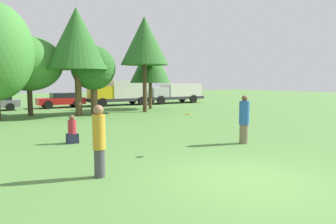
{
  "coord_description": "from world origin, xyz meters",
  "views": [
    {
      "loc": [
        -5.45,
        -5.05,
        2.37
      ],
      "look_at": [
        0.12,
        3.71,
        1.32
      ],
      "focal_mm": 32.59,
      "sensor_mm": 36.0,
      "label": 1
    }
  ],
  "objects_px": {
    "delivery_truck_yellow": "(122,92)",
    "delivery_truck_silver": "(175,92)",
    "tree_4": "(93,68)",
    "frisbee": "(188,114)",
    "tree_3": "(77,39)",
    "person_thrower": "(99,140)",
    "tree_2": "(28,64)",
    "parked_car_red": "(62,100)",
    "person_catcher": "(244,119)",
    "tree_5": "(144,41)",
    "tree_6": "(150,62)",
    "bystander_sitting": "(72,132)"
  },
  "relations": [
    {
      "from": "bystander_sitting",
      "to": "parked_car_red",
      "type": "relative_size",
      "value": 0.27
    },
    {
      "from": "person_thrower",
      "to": "tree_3",
      "type": "relative_size",
      "value": 0.25
    },
    {
      "from": "tree_4",
      "to": "delivery_truck_silver",
      "type": "xyz_separation_m",
      "value": [
        11.24,
        6.31,
        -2.09
      ]
    },
    {
      "from": "person_thrower",
      "to": "person_catcher",
      "type": "xyz_separation_m",
      "value": [
        6.1,
        1.03,
        -0.01
      ]
    },
    {
      "from": "parked_car_red",
      "to": "delivery_truck_silver",
      "type": "xyz_separation_m",
      "value": [
        11.88,
        -0.65,
        0.48
      ]
    },
    {
      "from": "tree_2",
      "to": "delivery_truck_yellow",
      "type": "xyz_separation_m",
      "value": [
        9.21,
        5.29,
        -2.24
      ]
    },
    {
      "from": "person_catcher",
      "to": "parked_car_red",
      "type": "distance_m",
      "value": 20.3
    },
    {
      "from": "bystander_sitting",
      "to": "tree_3",
      "type": "height_order",
      "value": "tree_3"
    },
    {
      "from": "person_catcher",
      "to": "tree_3",
      "type": "height_order",
      "value": "tree_3"
    },
    {
      "from": "tree_2",
      "to": "tree_3",
      "type": "height_order",
      "value": "tree_3"
    },
    {
      "from": "person_catcher",
      "to": "frisbee",
      "type": "relative_size",
      "value": 7.53
    },
    {
      "from": "tree_5",
      "to": "delivery_truck_yellow",
      "type": "xyz_separation_m",
      "value": [
        1.32,
        7.33,
        -4.09
      ]
    },
    {
      "from": "frisbee",
      "to": "tree_3",
      "type": "relative_size",
      "value": 0.03
    },
    {
      "from": "delivery_truck_yellow",
      "to": "delivery_truck_silver",
      "type": "height_order",
      "value": "delivery_truck_yellow"
    },
    {
      "from": "frisbee",
      "to": "tree_6",
      "type": "distance_m",
      "value": 16.83
    },
    {
      "from": "delivery_truck_silver",
      "to": "person_thrower",
      "type": "bearing_deg",
      "value": 51.63
    },
    {
      "from": "person_catcher",
      "to": "tree_6",
      "type": "height_order",
      "value": "tree_6"
    },
    {
      "from": "tree_3",
      "to": "person_catcher",
      "type": "bearing_deg",
      "value": -78.71
    },
    {
      "from": "person_thrower",
      "to": "delivery_truck_yellow",
      "type": "bearing_deg",
      "value": 55.17
    },
    {
      "from": "tree_6",
      "to": "delivery_truck_silver",
      "type": "relative_size",
      "value": 0.86
    },
    {
      "from": "tree_3",
      "to": "delivery_truck_silver",
      "type": "xyz_separation_m",
      "value": [
        12.48,
        6.7,
        -4.03
      ]
    },
    {
      "from": "person_thrower",
      "to": "tree_6",
      "type": "distance_m",
      "value": 19.15
    },
    {
      "from": "person_thrower",
      "to": "delivery_truck_silver",
      "type": "relative_size",
      "value": 0.27
    },
    {
      "from": "person_catcher",
      "to": "delivery_truck_silver",
      "type": "bearing_deg",
      "value": -126.43
    },
    {
      "from": "tree_4",
      "to": "delivery_truck_yellow",
      "type": "xyz_separation_m",
      "value": [
        5.15,
        6.74,
        -1.96
      ]
    },
    {
      "from": "person_catcher",
      "to": "tree_5",
      "type": "relative_size",
      "value": 0.25
    },
    {
      "from": "tree_4",
      "to": "parked_car_red",
      "type": "distance_m",
      "value": 7.45
    },
    {
      "from": "tree_6",
      "to": "delivery_truck_silver",
      "type": "xyz_separation_m",
      "value": [
        5.71,
        4.72,
        -2.79
      ]
    },
    {
      "from": "person_catcher",
      "to": "tree_6",
      "type": "bearing_deg",
      "value": -115.38
    },
    {
      "from": "tree_2",
      "to": "tree_4",
      "type": "distance_m",
      "value": 4.32
    },
    {
      "from": "person_thrower",
      "to": "delivery_truck_silver",
      "type": "height_order",
      "value": "delivery_truck_silver"
    },
    {
      "from": "frisbee",
      "to": "tree_6",
      "type": "relative_size",
      "value": 0.04
    },
    {
      "from": "tree_4",
      "to": "tree_6",
      "type": "height_order",
      "value": "tree_6"
    },
    {
      "from": "delivery_truck_yellow",
      "to": "bystander_sitting",
      "type": "bearing_deg",
      "value": 59.85
    },
    {
      "from": "tree_4",
      "to": "delivery_truck_yellow",
      "type": "bearing_deg",
      "value": 52.61
    },
    {
      "from": "person_thrower",
      "to": "tree_4",
      "type": "bearing_deg",
      "value": 61.96
    },
    {
      "from": "frisbee",
      "to": "person_catcher",
      "type": "bearing_deg",
      "value": 4.77
    },
    {
      "from": "person_catcher",
      "to": "tree_5",
      "type": "xyz_separation_m",
      "value": [
        2.5,
        12.64,
        4.49
      ]
    },
    {
      "from": "tree_4",
      "to": "tree_6",
      "type": "distance_m",
      "value": 5.8
    },
    {
      "from": "bystander_sitting",
      "to": "tree_6",
      "type": "distance_m",
      "value": 15.31
    },
    {
      "from": "tree_2",
      "to": "tree_6",
      "type": "distance_m",
      "value": 9.61
    },
    {
      "from": "frisbee",
      "to": "tree_5",
      "type": "xyz_separation_m",
      "value": [
        5.3,
        12.88,
        4.11
      ]
    },
    {
      "from": "person_thrower",
      "to": "tree_3",
      "type": "distance_m",
      "value": 14.95
    },
    {
      "from": "bystander_sitting",
      "to": "parked_car_red",
      "type": "xyz_separation_m",
      "value": [
        3.56,
        16.65,
        0.26
      ]
    },
    {
      "from": "tree_5",
      "to": "tree_6",
      "type": "bearing_deg",
      "value": 51.99
    },
    {
      "from": "tree_5",
      "to": "tree_3",
      "type": "bearing_deg",
      "value": 177.61
    },
    {
      "from": "person_catcher",
      "to": "delivery_truck_silver",
      "type": "relative_size",
      "value": 0.27
    },
    {
      "from": "tree_3",
      "to": "person_thrower",
      "type": "bearing_deg",
      "value": -104.28
    },
    {
      "from": "person_catcher",
      "to": "tree_5",
      "type": "bearing_deg",
      "value": -110.71
    },
    {
      "from": "person_thrower",
      "to": "tree_5",
      "type": "relative_size",
      "value": 0.25
    }
  ]
}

